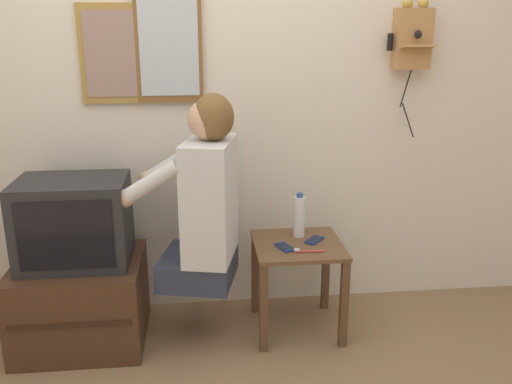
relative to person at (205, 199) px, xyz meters
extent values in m
cube|color=beige|center=(0.06, 0.42, 0.50)|extent=(6.80, 0.05, 2.55)
cube|color=brown|center=(0.48, 0.05, -0.29)|extent=(0.46, 0.46, 0.02)
cube|color=#523822|center=(0.28, -0.16, -0.54)|extent=(0.04, 0.04, 0.48)
cube|color=#523822|center=(0.69, -0.16, -0.54)|extent=(0.04, 0.04, 0.48)
cube|color=#523822|center=(0.28, 0.25, -0.54)|extent=(0.04, 0.04, 0.48)
cube|color=#523822|center=(0.69, 0.25, -0.54)|extent=(0.04, 0.04, 0.48)
cube|color=#2D3347|center=(-0.04, 0.01, -0.37)|extent=(0.44, 0.46, 0.14)
cube|color=silver|center=(0.03, -0.01, 0.00)|extent=(0.30, 0.44, 0.60)
sphere|color=tan|center=(0.03, -0.01, 0.40)|extent=(0.20, 0.20, 0.20)
ellipsoid|color=brown|center=(0.05, -0.01, 0.41)|extent=(0.24, 0.25, 0.23)
cylinder|color=silver|center=(-0.25, -0.12, 0.13)|extent=(0.31, 0.14, 0.23)
cylinder|color=silver|center=(-0.17, 0.22, 0.13)|extent=(0.31, 0.14, 0.23)
sphere|color=tan|center=(-0.38, -0.09, 0.04)|extent=(0.09, 0.09, 0.09)
sphere|color=tan|center=(-0.30, 0.24, 0.04)|extent=(0.09, 0.09, 0.09)
cube|color=#422819|center=(-0.66, 0.05, -0.55)|extent=(0.64, 0.56, 0.45)
cube|color=black|center=(-0.66, -0.23, -0.53)|extent=(0.58, 0.01, 0.02)
cube|color=#232326|center=(-0.65, 0.05, -0.11)|extent=(0.53, 0.39, 0.43)
cube|color=black|center=(-0.65, -0.15, -0.11)|extent=(0.44, 0.01, 0.34)
cube|color=#AD7A47|center=(1.14, 0.34, 0.76)|extent=(0.19, 0.11, 0.32)
cube|color=#AD7A47|center=(1.14, 0.26, 0.72)|extent=(0.17, 0.07, 0.03)
sphere|color=#B79338|center=(1.09, 0.33, 0.94)|extent=(0.06, 0.06, 0.06)
sphere|color=#B79338|center=(1.18, 0.33, 0.94)|extent=(0.06, 0.06, 0.06)
cone|color=black|center=(1.14, 0.24, 0.78)|extent=(0.04, 0.05, 0.04)
cylinder|color=black|center=(1.02, 0.34, 0.74)|extent=(0.03, 0.03, 0.09)
cylinder|color=black|center=(1.12, 0.33, 0.50)|extent=(0.04, 0.04, 0.22)
cylinder|color=black|center=(1.15, 0.33, 0.32)|extent=(0.07, 0.06, 0.19)
cube|color=olive|center=(-0.41, 0.39, 0.68)|extent=(0.42, 0.02, 0.51)
cube|color=gray|center=(-0.41, 0.37, 0.68)|extent=(0.36, 0.01, 0.44)
cube|color=brown|center=(-0.16, 0.38, 0.81)|extent=(0.35, 0.03, 0.76)
cube|color=#B2BCC6|center=(-0.16, 0.37, 0.81)|extent=(0.31, 0.01, 0.68)
cube|color=navy|center=(0.40, -0.01, -0.27)|extent=(0.10, 0.14, 0.01)
cube|color=black|center=(0.40, -0.01, -0.27)|extent=(0.08, 0.11, 0.00)
cube|color=navy|center=(0.58, 0.07, -0.27)|extent=(0.13, 0.13, 0.01)
cube|color=black|center=(0.58, 0.07, -0.27)|extent=(0.10, 0.11, 0.00)
cylinder|color=silver|center=(0.51, 0.15, -0.17)|extent=(0.06, 0.06, 0.22)
cylinder|color=#2D4C8C|center=(0.51, 0.15, -0.04)|extent=(0.03, 0.03, 0.02)
cylinder|color=#D83F4C|center=(0.52, -0.08, -0.27)|extent=(0.15, 0.02, 0.01)
cube|color=white|center=(0.45, -0.07, -0.26)|extent=(0.03, 0.01, 0.01)
camera|label=1|loc=(-0.02, -2.57, 0.81)|focal=38.00mm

